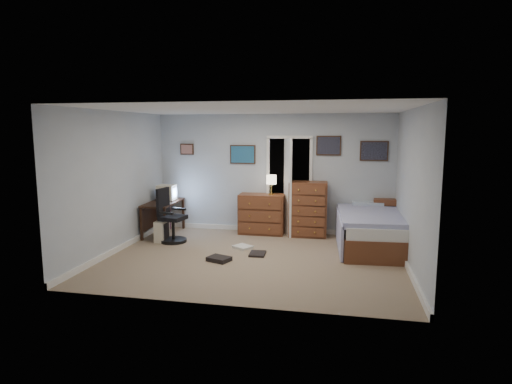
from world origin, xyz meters
The scene contains 15 objects.
floor centered at (0.00, 0.00, -0.01)m, with size 5.00×4.00×0.02m, color gray.
computer_desk centered at (-2.28, 1.30, 0.53)m, with size 0.60×1.22×0.69m.
crt_monitor centered at (-2.18, 1.46, 0.86)m, with size 0.37×0.34×0.33m.
keyboard centered at (-2.02, 0.96, 0.70)m, with size 0.14×0.37×0.02m, color beige.
pc_tower centered at (-2.00, 0.76, 0.21)m, with size 0.20×0.39×0.41m.
office_chair centered at (-1.81, 0.76, 0.41)m, with size 0.58×0.58×1.05m.
media_stack centered at (-2.32, 1.72, 0.39)m, with size 0.16×0.16×0.78m, color maroon.
low_dresser centered at (-0.20, 1.77, 0.42)m, with size 0.94×0.47×0.84m, color brown.
table_lamp centered at (0.00, 1.77, 1.14)m, with size 0.21×0.21×0.41m.
doorway centered at (0.35, 2.27, 1.00)m, with size 0.96×1.12×2.05m.
tall_dresser centered at (0.77, 1.75, 0.56)m, with size 0.76×0.45×1.12m, color brown.
headboard_bookcase centered at (2.52, 1.86, 0.42)m, with size 0.90×0.27×0.80m.
bed centered at (1.98, 1.12, 0.35)m, with size 1.32×2.30×0.73m.
wall_posters centered at (0.57, 1.98, 1.75)m, with size 4.38×0.04×0.60m.
floor_clutter centered at (-0.35, 0.09, 0.03)m, with size 0.92×1.23×0.07m.
Camera 1 is at (1.44, -6.89, 2.17)m, focal length 30.00 mm.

